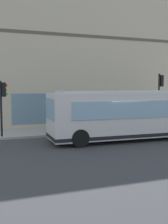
% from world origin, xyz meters
% --- Properties ---
extents(ground, '(120.00, 120.00, 0.00)m').
position_xyz_m(ground, '(0.00, 0.00, 0.00)').
color(ground, '#38383A').
extents(sidewalk_curb, '(3.76, 40.00, 0.15)m').
position_xyz_m(sidewalk_curb, '(4.48, 0.00, 0.07)').
color(sidewalk_curb, '#9E9991').
rests_on(sidewalk_curb, ground).
extents(building_corner, '(9.14, 17.01, 13.52)m').
position_xyz_m(building_corner, '(10.91, 0.00, 6.75)').
color(building_corner, beige).
rests_on(building_corner, ground).
extents(city_bus_nearside, '(2.79, 10.10, 3.07)m').
position_xyz_m(city_bus_nearside, '(0.07, -0.59, 1.55)').
color(city_bus_nearside, silver).
rests_on(city_bus_nearside, ground).
extents(traffic_light_near_corner, '(0.32, 0.49, 4.18)m').
position_xyz_m(traffic_light_near_corner, '(3.28, -5.14, 3.06)').
color(traffic_light_near_corner, black).
rests_on(traffic_light_near_corner, sidewalk_curb).
extents(traffic_light_down_block, '(0.32, 0.49, 3.53)m').
position_xyz_m(traffic_light_down_block, '(3.14, 6.76, 2.61)').
color(traffic_light_down_block, black).
rests_on(traffic_light_down_block, sidewalk_curb).
extents(fire_hydrant, '(0.35, 0.35, 0.74)m').
position_xyz_m(fire_hydrant, '(4.55, -3.16, 0.51)').
color(fire_hydrant, gold).
rests_on(fire_hydrant, sidewalk_curb).
extents(pedestrian_by_light_pole, '(0.32, 0.32, 1.60)m').
position_xyz_m(pedestrian_by_light_pole, '(3.15, 2.70, 1.07)').
color(pedestrian_by_light_pole, '#3F8C4C').
rests_on(pedestrian_by_light_pole, sidewalk_curb).
extents(pedestrian_near_hydrant, '(0.32, 0.32, 1.75)m').
position_xyz_m(pedestrian_near_hydrant, '(3.76, -1.70, 1.16)').
color(pedestrian_near_hydrant, '#8C3F8C').
rests_on(pedestrian_near_hydrant, sidewalk_curb).
extents(pedestrian_walking_along_curb, '(0.32, 0.32, 1.64)m').
position_xyz_m(pedestrian_walking_along_curb, '(3.59, -2.85, 1.09)').
color(pedestrian_walking_along_curb, '#99994C').
rests_on(pedestrian_walking_along_curb, sidewalk_curb).
extents(newspaper_vending_box, '(0.44, 0.43, 0.90)m').
position_xyz_m(newspaper_vending_box, '(4.36, 3.34, 0.60)').
color(newspaper_vending_box, '#197233').
rests_on(newspaper_vending_box, sidewalk_curb).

